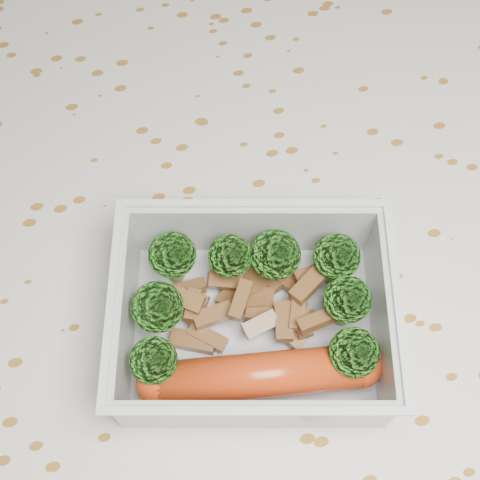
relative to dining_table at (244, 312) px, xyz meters
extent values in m
plane|color=olive|center=(0.00, 0.00, -0.67)|extent=(4.00, 4.00, 0.00)
cube|color=brown|center=(0.00, 0.00, 0.06)|extent=(1.40, 0.90, 0.04)
cube|color=silver|center=(0.00, 0.00, 0.09)|extent=(1.46, 0.96, 0.01)
cube|color=silver|center=(0.00, -0.05, 0.09)|extent=(0.19, 0.16, 0.00)
cube|color=silver|center=(0.01, 0.01, 0.12)|extent=(0.16, 0.04, 0.05)
cube|color=silver|center=(-0.02, -0.11, 0.12)|extent=(0.16, 0.04, 0.05)
cube|color=silver|center=(0.07, -0.06, 0.12)|extent=(0.03, 0.12, 0.05)
cube|color=silver|center=(-0.08, -0.03, 0.12)|extent=(0.03, 0.12, 0.05)
cube|color=silver|center=(0.01, 0.02, 0.15)|extent=(0.17, 0.04, 0.00)
cube|color=silver|center=(-0.02, -0.11, 0.15)|extent=(0.17, 0.04, 0.00)
cube|color=silver|center=(0.08, -0.07, 0.15)|extent=(0.03, 0.12, 0.00)
cube|color=silver|center=(-0.09, -0.03, 0.15)|extent=(0.03, 0.12, 0.00)
cylinder|color=#608C3F|center=(-0.05, 0.00, 0.10)|extent=(0.01, 0.01, 0.02)
ellipsoid|color=#3F8725|center=(-0.05, 0.00, 0.13)|extent=(0.03, 0.03, 0.03)
cylinder|color=#608C3F|center=(-0.01, -0.01, 0.11)|extent=(0.01, 0.01, 0.02)
ellipsoid|color=#3F8725|center=(-0.01, -0.01, 0.13)|extent=(0.03, 0.03, 0.02)
cylinder|color=#608C3F|center=(0.02, -0.01, 0.10)|extent=(0.01, 0.01, 0.02)
ellipsoid|color=#3F8725|center=(0.02, -0.01, 0.13)|extent=(0.03, 0.03, 0.03)
cylinder|color=#608C3F|center=(0.06, -0.02, 0.10)|extent=(0.01, 0.01, 0.02)
ellipsoid|color=#3F8725|center=(0.06, -0.02, 0.13)|extent=(0.03, 0.03, 0.03)
cylinder|color=#608C3F|center=(-0.06, -0.03, 0.10)|extent=(0.01, 0.01, 0.02)
ellipsoid|color=#3F8725|center=(-0.06, -0.03, 0.13)|extent=(0.03, 0.03, 0.03)
cylinder|color=#608C3F|center=(0.05, -0.05, 0.10)|extent=(0.01, 0.01, 0.02)
ellipsoid|color=#3F8725|center=(0.05, -0.05, 0.13)|extent=(0.03, 0.03, 0.03)
cylinder|color=#608C3F|center=(-0.07, -0.06, 0.11)|extent=(0.01, 0.01, 0.02)
ellipsoid|color=#3F8725|center=(-0.07, -0.06, 0.13)|extent=(0.03, 0.03, 0.02)
cylinder|color=#608C3F|center=(0.05, -0.09, 0.10)|extent=(0.01, 0.01, 0.02)
ellipsoid|color=#3F8725|center=(0.05, -0.09, 0.13)|extent=(0.03, 0.03, 0.03)
cube|color=brown|center=(-0.04, -0.03, 0.10)|extent=(0.02, 0.03, 0.01)
cube|color=brown|center=(-0.01, -0.02, 0.10)|extent=(0.03, 0.03, 0.01)
cube|color=brown|center=(-0.04, -0.05, 0.10)|extent=(0.03, 0.02, 0.01)
cube|color=brown|center=(0.01, -0.03, 0.10)|extent=(0.02, 0.02, 0.01)
cube|color=brown|center=(0.00, -0.05, 0.11)|extent=(0.02, 0.02, 0.01)
cube|color=brown|center=(0.02, -0.05, 0.11)|extent=(0.02, 0.02, 0.01)
cube|color=brown|center=(0.02, -0.02, 0.10)|extent=(0.02, 0.02, 0.01)
cube|color=brown|center=(-0.04, -0.05, 0.10)|extent=(0.03, 0.02, 0.01)
cube|color=brown|center=(0.04, -0.02, 0.11)|extent=(0.03, 0.01, 0.01)
cube|color=brown|center=(0.03, -0.05, 0.10)|extent=(0.02, 0.02, 0.01)
cube|color=brown|center=(-0.03, -0.04, 0.11)|extent=(0.03, 0.01, 0.01)
cube|color=brown|center=(0.03, -0.05, 0.11)|extent=(0.01, 0.02, 0.01)
cube|color=brown|center=(-0.04, -0.03, 0.12)|extent=(0.03, 0.02, 0.01)
cube|color=brown|center=(-0.02, -0.01, 0.10)|extent=(0.03, 0.02, 0.01)
cube|color=brown|center=(0.00, -0.02, 0.10)|extent=(0.03, 0.02, 0.01)
cube|color=brown|center=(0.03, -0.06, 0.10)|extent=(0.03, 0.03, 0.01)
cube|color=brown|center=(-0.04, -0.01, 0.10)|extent=(0.02, 0.01, 0.01)
cube|color=brown|center=(-0.04, -0.02, 0.10)|extent=(0.03, 0.02, 0.01)
cube|color=brown|center=(0.00, -0.03, 0.10)|extent=(0.02, 0.01, 0.01)
cube|color=brown|center=(0.00, -0.01, 0.10)|extent=(0.01, 0.03, 0.01)
cube|color=brown|center=(0.02, -0.04, 0.10)|extent=(0.03, 0.02, 0.01)
cube|color=brown|center=(0.02, -0.02, 0.10)|extent=(0.02, 0.02, 0.01)
cube|color=brown|center=(0.01, -0.05, 0.11)|extent=(0.02, 0.03, 0.01)
cube|color=brown|center=(0.01, -0.04, 0.10)|extent=(0.03, 0.02, 0.01)
cube|color=brown|center=(0.04, -0.06, 0.12)|extent=(0.03, 0.01, 0.01)
cube|color=brown|center=(0.03, -0.03, 0.12)|extent=(0.03, 0.02, 0.01)
cube|color=brown|center=(-0.01, -0.03, 0.12)|extent=(0.02, 0.03, 0.01)
cube|color=brown|center=(-0.02, -0.01, 0.11)|extent=(0.03, 0.02, 0.01)
cube|color=brown|center=(-0.04, -0.03, 0.11)|extent=(0.02, 0.02, 0.01)
cylinder|color=#AF3310|center=(-0.01, -0.08, 0.11)|extent=(0.13, 0.04, 0.03)
sphere|color=#AF3310|center=(0.05, -0.09, 0.11)|extent=(0.03, 0.03, 0.03)
sphere|color=#AF3310|center=(-0.07, -0.08, 0.11)|extent=(0.03, 0.03, 0.03)
camera|label=1|loc=(-0.04, -0.19, 0.51)|focal=50.00mm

